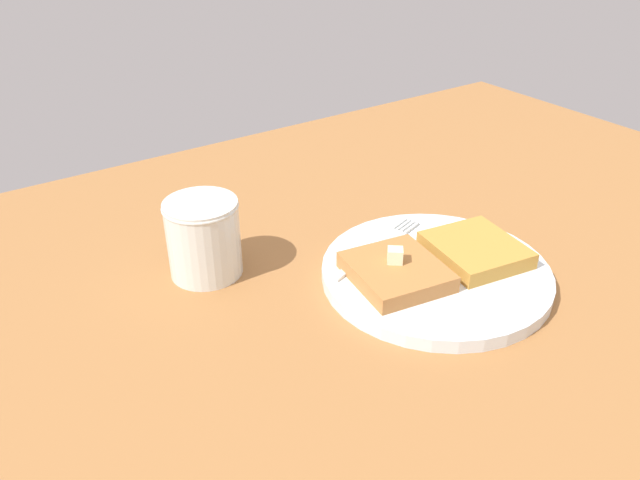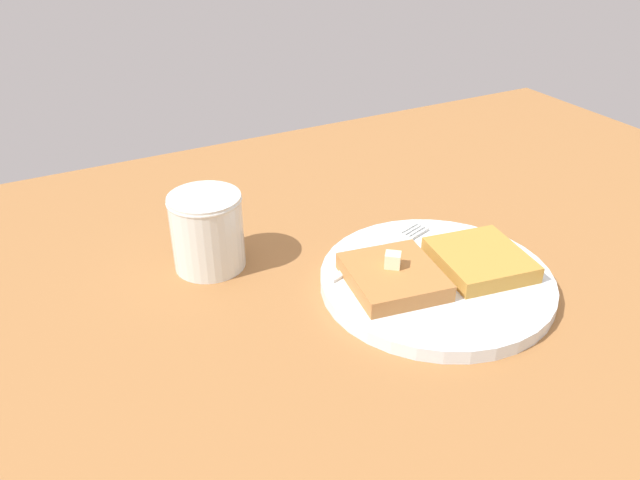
% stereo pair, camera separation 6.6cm
% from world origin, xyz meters
% --- Properties ---
extents(table_surface, '(1.13, 1.13, 0.02)m').
position_xyz_m(table_surface, '(0.00, 0.00, 0.01)').
color(table_surface, '#9D6737').
rests_on(table_surface, ground).
extents(plate, '(0.25, 0.25, 0.01)m').
position_xyz_m(plate, '(-0.04, 0.07, 0.03)').
color(plate, silver).
rests_on(plate, table_surface).
extents(toast_slice_left, '(0.10, 0.11, 0.02)m').
position_xyz_m(toast_slice_left, '(-0.09, 0.08, 0.04)').
color(toast_slice_left, '#B07038').
rests_on(toast_slice_left, plate).
extents(toast_slice_middle, '(0.10, 0.11, 0.02)m').
position_xyz_m(toast_slice_middle, '(0.01, 0.06, 0.04)').
color(toast_slice_middle, '#BC8736').
rests_on(toast_slice_middle, plate).
extents(butter_pat_primary, '(0.02, 0.02, 0.02)m').
position_xyz_m(butter_pat_primary, '(-0.09, 0.08, 0.06)').
color(butter_pat_primary, '#F0ECC2').
rests_on(butter_pat_primary, toast_slice_left).
extents(fork, '(0.16, 0.06, 0.00)m').
position_xyz_m(fork, '(-0.06, 0.14, 0.04)').
color(fork, silver).
rests_on(fork, plate).
extents(syrup_jar, '(0.08, 0.08, 0.09)m').
position_xyz_m(syrup_jar, '(-0.24, 0.22, 0.06)').
color(syrup_jar, '#3B160C').
rests_on(syrup_jar, table_surface).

